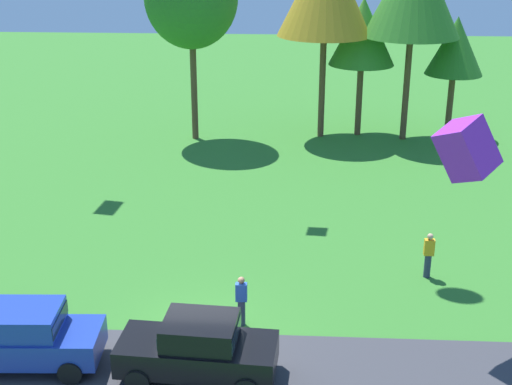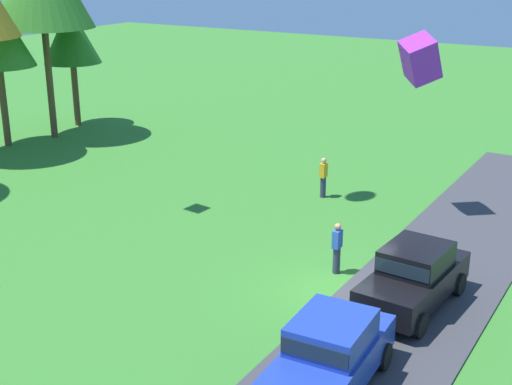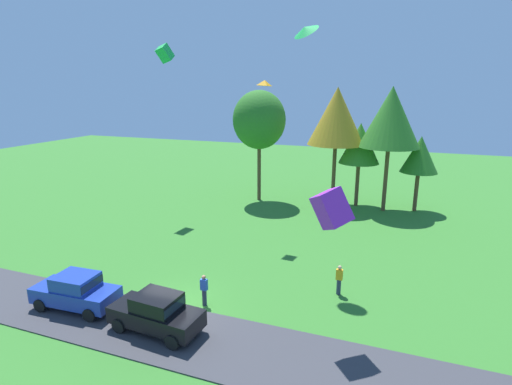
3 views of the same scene
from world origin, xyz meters
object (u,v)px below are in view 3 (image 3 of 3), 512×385
at_px(car_sedan_mid_row, 76,290).
at_px(kite_box_high_left, 332,209).
at_px(person_on_lawn, 339,280).
at_px(tree_lone_near, 360,144).
at_px(car_sedan_near_entrance, 156,312).
at_px(person_beside_suv, 204,290).
at_px(tree_right_of_center, 337,116).
at_px(kite_diamond_topmost, 265,83).
at_px(tree_left_of_center, 391,117).
at_px(tree_far_left, 420,155).
at_px(tree_center_back, 259,120).
at_px(kite_delta_over_trees, 305,30).
at_px(kite_box_trailing_tail, 165,53).

distance_m(car_sedan_mid_row, kite_box_high_left, 13.61).
bearing_deg(car_sedan_mid_row, person_on_lawn, 26.47).
bearing_deg(tree_lone_near, car_sedan_near_entrance, -104.40).
relative_size(person_beside_suv, person_on_lawn, 1.00).
height_order(tree_right_of_center, kite_diamond_topmost, kite_diamond_topmost).
distance_m(tree_left_of_center, tree_far_left, 4.39).
bearing_deg(tree_right_of_center, kite_diamond_topmost, -110.50).
distance_m(tree_right_of_center, tree_lone_near, 3.35).
distance_m(kite_box_high_left, kite_diamond_topmost, 14.39).
height_order(car_sedan_near_entrance, tree_center_back, tree_center_back).
bearing_deg(tree_right_of_center, car_sedan_mid_row, -111.02).
relative_size(kite_delta_over_trees, kite_diamond_topmost, 1.74).
relative_size(person_beside_suv, kite_box_high_left, 1.12).
bearing_deg(tree_lone_near, car_sedan_mid_row, -115.11).
height_order(person_beside_suv, tree_right_of_center, tree_right_of_center).
bearing_deg(tree_right_of_center, car_sedan_near_entrance, -99.61).
xyz_separation_m(kite_box_high_left, kite_delta_over_trees, (-3.16, 7.26, 8.23)).
bearing_deg(kite_box_high_left, tree_far_left, 79.20).
xyz_separation_m(car_sedan_near_entrance, tree_far_left, (11.55, 24.50, 4.19)).
bearing_deg(car_sedan_near_entrance, kite_box_trailing_tail, 119.49).
distance_m(person_beside_suv, tree_far_left, 24.46).
height_order(person_beside_suv, tree_left_of_center, tree_left_of_center).
distance_m(tree_left_of_center, kite_diamond_topmost, 13.04).
bearing_deg(tree_lone_near, tree_far_left, 1.59).
distance_m(tree_center_back, kite_box_high_left, 23.03).
distance_m(car_sedan_mid_row, tree_center_back, 23.86).
distance_m(car_sedan_near_entrance, tree_lone_near, 25.63).
height_order(person_beside_suv, tree_far_left, tree_far_left).
height_order(car_sedan_mid_row, tree_center_back, tree_center_back).
bearing_deg(kite_diamond_topmost, kite_delta_over_trees, -46.78).
distance_m(tree_center_back, tree_lone_near, 9.81).
relative_size(car_sedan_near_entrance, kite_diamond_topmost, 5.19).
xyz_separation_m(car_sedan_mid_row, kite_box_trailing_tail, (-4.61, 16.75, 12.84)).
relative_size(tree_far_left, kite_delta_over_trees, 4.58).
xyz_separation_m(kite_delta_over_trees, kite_diamond_topmost, (-3.86, 4.11, -2.88)).
distance_m(kite_box_trailing_tail, kite_box_high_left, 23.60).
height_order(car_sedan_mid_row, kite_box_trailing_tail, kite_box_trailing_tail).
relative_size(person_on_lawn, tree_right_of_center, 0.15).
height_order(tree_right_of_center, tree_far_left, tree_right_of_center).
height_order(car_sedan_near_entrance, kite_box_high_left, kite_box_high_left).
xyz_separation_m(car_sedan_mid_row, tree_left_of_center, (13.85, 23.31, 7.50)).
bearing_deg(kite_diamond_topmost, tree_center_back, 112.12).
xyz_separation_m(tree_lone_near, kite_diamond_topmost, (-5.87, -10.27, 5.39)).
relative_size(car_sedan_near_entrance, person_on_lawn, 2.64).
xyz_separation_m(tree_right_of_center, tree_far_left, (7.50, 0.60, -3.26)).
xyz_separation_m(person_on_lawn, tree_left_of_center, (1.42, 17.13, 7.67)).
distance_m(car_sedan_mid_row, tree_lone_near, 27.04).
relative_size(car_sedan_near_entrance, tree_left_of_center, 0.40).
bearing_deg(car_sedan_near_entrance, kite_box_high_left, 20.13).
distance_m(car_sedan_mid_row, kite_diamond_topmost, 18.08).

